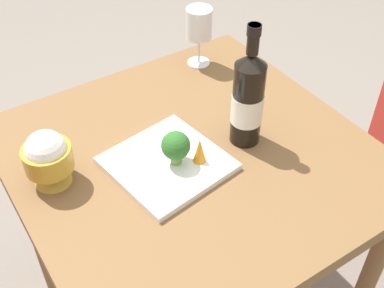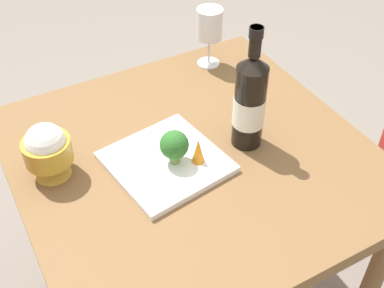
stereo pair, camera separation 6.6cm
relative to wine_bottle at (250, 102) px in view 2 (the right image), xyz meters
The scene contains 7 objects.
dining_table 0.26m from the wine_bottle, 11.13° to the right, with size 0.84×0.84×0.74m.
wine_bottle is the anchor object (origin of this frame).
wine_glass 0.37m from the wine_bottle, 105.54° to the right, with size 0.08×0.08×0.18m.
rice_bowl 0.48m from the wine_bottle, 15.05° to the right, with size 0.11×0.11×0.14m.
serving_plate 0.24m from the wine_bottle, ahead, with size 0.28×0.28×0.02m.
broccoli_floret 0.21m from the wine_bottle, ahead, with size 0.07×0.07×0.09m.
carrot_garnish_left 0.17m from the wine_bottle, ahead, with size 0.03×0.03×0.07m.
Camera 2 is at (0.43, 0.78, 1.57)m, focal length 46.44 mm.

